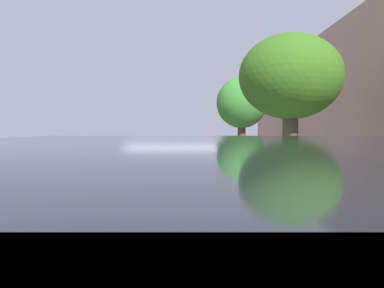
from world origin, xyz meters
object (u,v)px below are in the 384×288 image
parked_sedan_dark_blue_second (214,214)px  street_tree_mid_block (242,104)px  pedestrian_on_phone (281,158)px  fire_hydrant (240,166)px  parked_sedan_grey_far (198,148)px  street_tree_near_cyclist (291,78)px  bicycle_at_curb (213,163)px  parked_sedan_green_mid (204,164)px  cyclist_with_backpack (218,150)px

parked_sedan_dark_blue_second → street_tree_mid_block: street_tree_mid_block is taller
street_tree_mid_block → pedestrian_on_phone: (0.63, -6.14, -2.26)m
street_tree_mid_block → fire_hydrant: street_tree_mid_block is taller
parked_sedan_grey_far → street_tree_near_cyclist: size_ratio=1.04×
parked_sedan_dark_blue_second → parked_sedan_grey_far: 21.90m
parked_sedan_grey_far → bicycle_at_curb: (0.56, -8.31, -0.36)m
parked_sedan_dark_blue_second → parked_sedan_grey_far: bearing=89.6°
bicycle_at_curb → street_tree_mid_block: (1.48, 1.10, 2.86)m
parked_sedan_dark_blue_second → parked_sedan_green_mid: same height
bicycle_at_curb → fire_hydrant: size_ratio=1.69×
bicycle_at_curb → parked_sedan_dark_blue_second: bearing=-93.0°
parked_sedan_dark_blue_second → bicycle_at_curb: size_ratio=3.16×
cyclist_with_backpack → pedestrian_on_phone: 4.98m
street_tree_mid_block → fire_hydrant: (-0.58, -4.45, -2.70)m
parked_sedan_dark_blue_second → cyclist_with_backpack: cyclist_with_backpack is taller
parked_sedan_green_mid → fire_hydrant: parked_sedan_green_mid is taller
bicycle_at_curb → pedestrian_on_phone: bearing=-67.3°
parked_sedan_grey_far → pedestrian_on_phone: bearing=-78.7°
parked_sedan_dark_blue_second → street_tree_mid_block: (2.20, 14.69, 2.50)m
pedestrian_on_phone → parked_sedan_green_mid: bearing=170.7°
parked_sedan_dark_blue_second → cyclist_with_backpack: (0.93, 13.16, 0.27)m
cyclist_with_backpack → street_tree_near_cyclist: size_ratio=0.39×
street_tree_near_cyclist → fire_hydrant: bearing=95.9°
parked_sedan_dark_blue_second → parked_sedan_grey_far: same height
cyclist_with_backpack → parked_sedan_green_mid: bearing=-100.6°
street_tree_mid_block → pedestrian_on_phone: 6.57m
bicycle_at_curb → cyclist_with_backpack: bearing=-63.3°
parked_sedan_dark_blue_second → pedestrian_on_phone: bearing=71.7°
street_tree_near_cyclist → street_tree_mid_block: bearing=90.0°
street_tree_near_cyclist → fire_hydrant: (-0.58, 5.69, -2.74)m
cyclist_with_backpack → pedestrian_on_phone: (1.89, -4.61, -0.03)m
pedestrian_on_phone → bicycle_at_curb: bearing=112.7°
street_tree_near_cyclist → pedestrian_on_phone: street_tree_near_cyclist is taller
parked_sedan_grey_far → street_tree_near_cyclist: bearing=-83.3°
cyclist_with_backpack → street_tree_mid_block: street_tree_mid_block is taller
parked_sedan_dark_blue_second → street_tree_near_cyclist: street_tree_near_cyclist is taller
parked_sedan_grey_far → pedestrian_on_phone: (2.67, -13.35, 0.25)m
street_tree_mid_block → fire_hydrant: 5.24m
parked_sedan_grey_far → pedestrian_on_phone: size_ratio=2.89×
parked_sedan_grey_far → street_tree_mid_block: (2.04, -7.21, 2.50)m
cyclist_with_backpack → parked_sedan_dark_blue_second: bearing=-94.1°
bicycle_at_curb → pedestrian_on_phone: 5.49m
cyclist_with_backpack → pedestrian_on_phone: cyclist_with_backpack is taller
parked_sedan_dark_blue_second → parked_sedan_grey_far: size_ratio=1.00×
street_tree_mid_block → parked_sedan_dark_blue_second: bearing=-98.5°
cyclist_with_backpack → parked_sedan_grey_far: bearing=95.1°
parked_sedan_grey_far → street_tree_mid_block: street_tree_mid_block is taller
street_tree_mid_block → pedestrian_on_phone: street_tree_mid_block is taller
parked_sedan_green_mid → fire_hydrant: (1.46, 1.25, -0.20)m
bicycle_at_curb → pedestrian_on_phone: pedestrian_on_phone is taller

